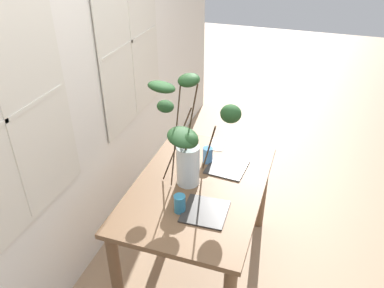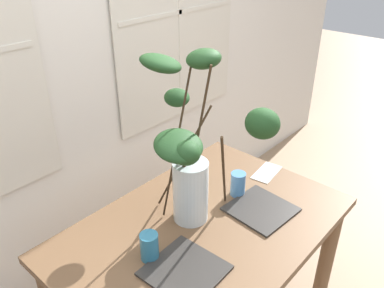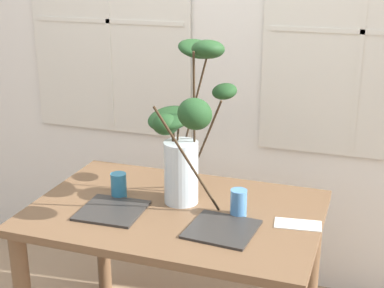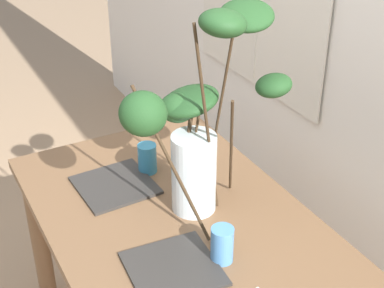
{
  "view_description": "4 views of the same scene",
  "coord_description": "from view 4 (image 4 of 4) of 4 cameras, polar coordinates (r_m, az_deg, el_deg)",
  "views": [
    {
      "loc": [
        -1.97,
        -0.61,
        2.34
      ],
      "look_at": [
        -0.05,
        0.03,
        1.1
      ],
      "focal_mm": 36.11,
      "sensor_mm": 36.0,
      "label": 1
    },
    {
      "loc": [
        -1.03,
        -0.85,
        1.9
      ],
      "look_at": [
        0.07,
        0.13,
        1.08
      ],
      "focal_mm": 37.05,
      "sensor_mm": 36.0,
      "label": 2
    },
    {
      "loc": [
        0.8,
        -2.1,
        1.83
      ],
      "look_at": [
        0.06,
        0.04,
        1.05
      ],
      "focal_mm": 52.66,
      "sensor_mm": 36.0,
      "label": 3
    },
    {
      "loc": [
        1.42,
        -0.69,
        1.95
      ],
      "look_at": [
        0.02,
        0.06,
        1.03
      ],
      "focal_mm": 53.36,
      "sensor_mm": 36.0,
      "label": 4
    }
  ],
  "objects": [
    {
      "name": "dining_table",
      "position": [
        2.06,
        -1.74,
        -9.83
      ],
      "size": [
        1.26,
        0.85,
        0.76
      ],
      "color": "brown",
      "rests_on": "ground"
    },
    {
      "name": "drinking_glass_blue_right",
      "position": [
        1.76,
        3.03,
        -10.0
      ],
      "size": [
        0.07,
        0.07,
        0.12
      ],
      "primitive_type": "cylinder",
      "color": "#4C84BC",
      "rests_on": "dining_table"
    },
    {
      "name": "drinking_glass_blue_left",
      "position": [
        2.17,
        -4.49,
        -1.43
      ],
      "size": [
        0.07,
        0.07,
        0.12
      ],
      "primitive_type": "cylinder",
      "color": "teal",
      "rests_on": "dining_table"
    },
    {
      "name": "vase_with_branches",
      "position": [
        1.81,
        0.57,
        1.81
      ],
      "size": [
        0.42,
        0.61,
        0.74
      ],
      "color": "silver",
      "rests_on": "dining_table"
    },
    {
      "name": "plate_square_left",
      "position": [
        2.13,
        -7.7,
        -4.1
      ],
      "size": [
        0.28,
        0.28,
        0.01
      ],
      "primitive_type": "cube",
      "rotation": [
        0.0,
        0.0,
        0.04
      ],
      "color": "#2D2B28",
      "rests_on": "dining_table"
    },
    {
      "name": "plate_square_right",
      "position": [
        1.76,
        -1.88,
        -12.34
      ],
      "size": [
        0.28,
        0.28,
        0.01
      ],
      "primitive_type": "cube",
      "rotation": [
        0.0,
        0.0,
        -0.08
      ],
      "color": "#2D2B28",
      "rests_on": "dining_table"
    }
  ]
}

